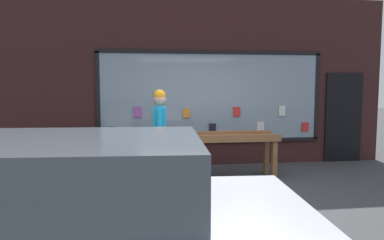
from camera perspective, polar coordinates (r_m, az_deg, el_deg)
name	(u,v)px	position (r m, az deg, el deg)	size (l,w,h in m)	color
ground_plane	(215,195)	(6.36, 3.56, -11.35)	(40.00, 40.00, 0.00)	#38383A
shopfront_facade	(197,83)	(8.45, 0.74, 5.68)	(8.91, 0.29, 3.79)	#331919
display_table_main	(204,142)	(7.26, 1.82, -3.35)	(2.89, 0.67, 0.89)	brown
person_browsing	(160,130)	(6.66, -4.91, -1.49)	(0.26, 0.68, 1.75)	#2D334C
small_dog	(136,175)	(6.57, -8.47, -8.30)	(0.46, 0.52, 0.42)	white
sandwich_board_sign	(76,158)	(7.19, -17.23, -5.50)	(0.68, 0.92, 0.97)	#193F19
parked_car	(59,219)	(3.36, -19.63, -14.05)	(4.24, 2.15, 1.41)	silver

